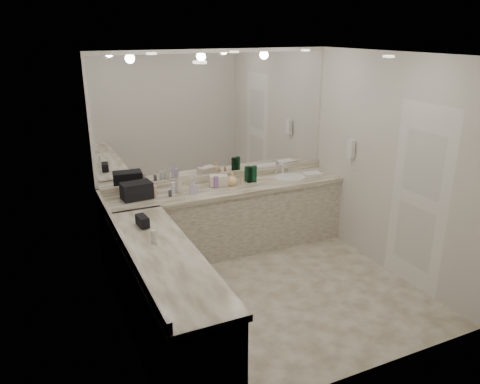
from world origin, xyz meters
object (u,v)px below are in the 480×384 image
wall_phone (351,149)px  soap_bottle_a (179,185)px  sink (290,178)px  cream_cosmetic_case (219,181)px  soap_bottle_c (232,179)px  black_toiletry_bag (137,191)px  soap_bottle_b (194,187)px  hand_towel (312,174)px

wall_phone → soap_bottle_a: bearing=166.4°
sink → cream_cosmetic_case: 1.04m
wall_phone → soap_bottle_c: bearing=160.8°
wall_phone → black_toiletry_bag: bearing=168.7°
black_toiletry_bag → soap_bottle_b: size_ratio=1.94×
soap_bottle_c → hand_towel: bearing=-3.8°
sink → wall_phone: wall_phone is taller
soap_bottle_c → black_toiletry_bag: bearing=178.6°
soap_bottle_b → soap_bottle_c: (0.57, 0.11, -0.00)m
black_toiletry_bag → cream_cosmetic_case: size_ratio=1.54×
soap_bottle_a → soap_bottle_c: soap_bottle_a is taller
hand_towel → soap_bottle_b: bearing=-179.0°
soap_bottle_a → hand_towel: bearing=-2.9°
cream_cosmetic_case → sink: bearing=12.2°
sink → soap_bottle_b: soap_bottle_b is taller
wall_phone → hand_towel: bearing=123.4°
black_toiletry_bag → hand_towel: size_ratio=1.43×
soap_bottle_a → soap_bottle_c: size_ratio=1.19×
hand_towel → soap_bottle_b: soap_bottle_b is taller
black_toiletry_bag → soap_bottle_a: 0.52m
wall_phone → soap_bottle_b: (-2.04, 0.40, -0.36)m
soap_bottle_b → soap_bottle_c: bearing=11.1°
cream_cosmetic_case → soap_bottle_c: size_ratio=1.30×
black_toiletry_bag → soap_bottle_c: bearing=-1.4°
cream_cosmetic_case → soap_bottle_c: 0.18m
wall_phone → hand_towel: 0.67m
wall_phone → cream_cosmetic_case: size_ratio=1.04×
sink → soap_bottle_a: size_ratio=2.08×
black_toiletry_bag → hand_towel: 2.43m
wall_phone → soap_bottle_b: bearing=168.8°
sink → soap_bottle_a: 1.59m
wall_phone → black_toiletry_bag: 2.79m
wall_phone → hand_towel: size_ratio=0.97×
wall_phone → cream_cosmetic_case: (-1.64, 0.57, -0.38)m
hand_towel → sink: bearing=168.3°
sink → soap_bottle_a: (-1.58, 0.03, 0.11)m
hand_towel → cream_cosmetic_case: bearing=174.2°
cream_cosmetic_case → soap_bottle_b: size_ratio=1.26×
hand_towel → soap_bottle_c: 1.19m
wall_phone → hand_towel: wall_phone is taller
black_toiletry_bag → cream_cosmetic_case: black_toiletry_bag is taller
soap_bottle_a → soap_bottle_b: 0.19m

